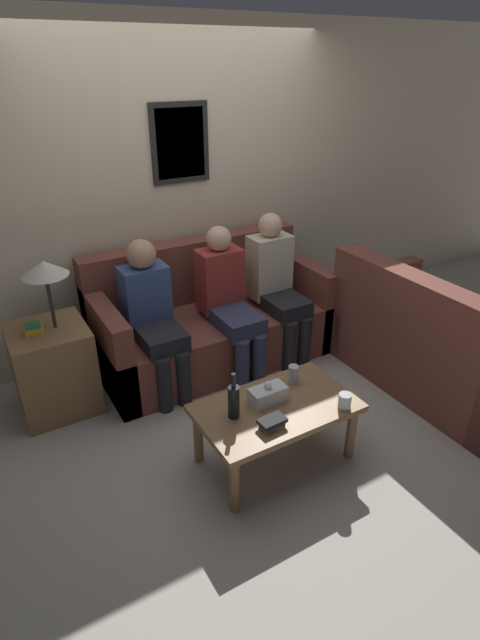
% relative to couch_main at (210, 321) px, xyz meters
% --- Properties ---
extents(ground_plane, '(16.00, 16.00, 0.00)m').
position_rel_couch_main_xyz_m(ground_plane, '(0.00, -0.54, -0.33)').
color(ground_plane, '#ADA899').
extents(wall_back, '(9.00, 0.08, 2.60)m').
position_rel_couch_main_xyz_m(wall_back, '(0.00, 0.47, 0.98)').
color(wall_back, beige).
rests_on(wall_back, ground_plane).
extents(couch_main, '(1.91, 0.89, 0.96)m').
position_rel_couch_main_xyz_m(couch_main, '(0.00, 0.00, 0.00)').
color(couch_main, brown).
rests_on(couch_main, ground_plane).
extents(couch_side, '(0.89, 1.56, 0.96)m').
position_rel_couch_main_xyz_m(couch_side, '(1.29, -1.24, 0.00)').
color(couch_side, brown).
rests_on(couch_side, ground_plane).
extents(coffee_table, '(0.97, 0.57, 0.42)m').
position_rel_couch_main_xyz_m(coffee_table, '(-0.23, -1.33, 0.03)').
color(coffee_table, olive).
rests_on(coffee_table, ground_plane).
extents(side_table_with_lamp, '(0.52, 0.52, 1.13)m').
position_rel_couch_main_xyz_m(side_table_with_lamp, '(-1.29, -0.07, 0.04)').
color(side_table_with_lamp, olive).
rests_on(side_table_with_lamp, ground_plane).
extents(wine_bottle, '(0.07, 0.07, 0.30)m').
position_rel_couch_main_xyz_m(wine_bottle, '(-0.51, -1.29, 0.21)').
color(wine_bottle, black).
rests_on(wine_bottle, coffee_table).
extents(drinking_glass, '(0.08, 0.08, 0.10)m').
position_rel_couch_main_xyz_m(drinking_glass, '(0.11, -1.55, 0.14)').
color(drinking_glass, silver).
rests_on(drinking_glass, coffee_table).
extents(book_stack, '(0.16, 0.11, 0.06)m').
position_rel_couch_main_xyz_m(book_stack, '(-0.36, -1.48, 0.12)').
color(book_stack, gold).
rests_on(book_stack, coffee_table).
extents(soda_can, '(0.07, 0.07, 0.12)m').
position_rel_couch_main_xyz_m(soda_can, '(0.00, -1.18, 0.15)').
color(soda_can, '#BCBCC1').
rests_on(soda_can, coffee_table).
extents(tissue_box, '(0.23, 0.12, 0.15)m').
position_rel_couch_main_xyz_m(tissue_box, '(-0.25, -1.27, 0.15)').
color(tissue_box, silver).
rests_on(tissue_box, coffee_table).
extents(person_left, '(0.34, 0.62, 1.15)m').
position_rel_couch_main_xyz_m(person_left, '(-0.56, -0.18, 0.30)').
color(person_left, black).
rests_on(person_left, ground_plane).
extents(person_middle, '(0.34, 0.65, 1.17)m').
position_rel_couch_main_xyz_m(person_middle, '(0.05, -0.23, 0.30)').
color(person_middle, '#2D334C').
rests_on(person_middle, ground_plane).
extents(person_right, '(0.34, 0.60, 1.20)m').
position_rel_couch_main_xyz_m(person_right, '(0.52, -0.20, 0.32)').
color(person_right, black).
rests_on(person_right, ground_plane).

